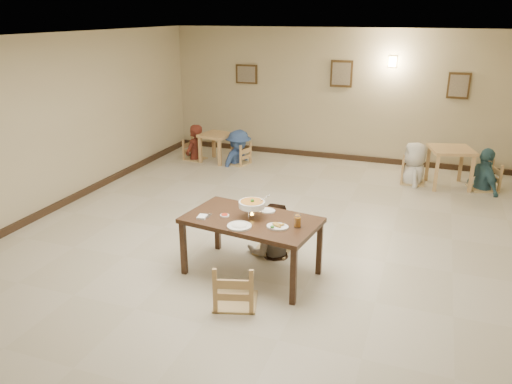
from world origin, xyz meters
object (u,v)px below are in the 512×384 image
at_px(drink_glass, 297,221).
at_px(bg_chair_rr, 486,164).
at_px(main_table, 251,224).
at_px(bg_diner_a, 194,125).
at_px(bg_chair_ll, 195,140).
at_px(bg_diner_c, 417,142).
at_px(bg_chair_rl, 415,160).
at_px(bg_table_right, 451,155).
at_px(main_diner, 273,203).
at_px(chair_far, 273,218).
at_px(bg_chair_lr, 238,144).
at_px(curry_warmer, 252,204).
at_px(bg_table_left, 216,139).
at_px(bg_diner_b, 238,130).
at_px(bg_diner_d, 489,148).
at_px(chair_near, 235,263).

height_order(drink_glass, bg_chair_rr, bg_chair_rr).
distance_m(main_table, bg_diner_a, 5.68).
xyz_separation_m(bg_chair_ll, bg_diner_c, (4.99, -0.04, 0.39)).
xyz_separation_m(bg_chair_rr, bg_diner_c, (-1.33, -0.06, 0.34)).
xyz_separation_m(bg_diner_a, bg_diner_c, (4.99, -0.04, 0.01)).
distance_m(bg_chair_rl, bg_diner_c, 0.36).
bearing_deg(bg_table_right, main_diner, -120.83).
bearing_deg(bg_table_right, chair_far, -121.58).
xyz_separation_m(main_table, bg_chair_rl, (1.81, 4.67, -0.22)).
relative_size(drink_glass, bg_chair_lr, 0.18).
bearing_deg(bg_chair_rl, drink_glass, 164.96).
height_order(main_diner, curry_warmer, main_diner).
relative_size(bg_table_right, bg_chair_ll, 1.05).
height_order(curry_warmer, bg_chair_ll, curry_warmer).
bearing_deg(bg_diner_c, drink_glass, -24.84).
bearing_deg(bg_table_left, bg_diner_b, -0.63).
bearing_deg(bg_diner_c, main_diner, -34.30).
relative_size(bg_chair_rr, bg_diner_c, 0.61).
distance_m(main_table, bg_table_left, 5.41).
distance_m(bg_diner_c, bg_diner_d, 1.34).
bearing_deg(bg_table_right, bg_diner_d, 3.59).
xyz_separation_m(bg_table_right, bg_diner_d, (0.67, 0.04, 0.19)).
bearing_deg(bg_diner_a, chair_far, 47.84).
bearing_deg(bg_chair_ll, bg_diner_a, -35.46).
distance_m(chair_near, bg_diner_d, 6.29).
xyz_separation_m(chair_far, main_diner, (0.02, -0.08, 0.25)).
bearing_deg(bg_chair_lr, bg_chair_rr, 106.12).
distance_m(main_diner, bg_chair_rr, 5.10).
height_order(chair_near, bg_chair_rl, chair_near).
bearing_deg(bg_chair_lr, bg_chair_ll, -73.13).
height_order(drink_glass, bg_table_right, drink_glass).
bearing_deg(bg_table_right, bg_diner_c, -178.04).
bearing_deg(bg_table_right, bg_diner_a, 179.87).
bearing_deg(chair_far, bg_table_left, 122.66).
relative_size(bg_table_left, bg_chair_rl, 0.78).
bearing_deg(bg_table_right, curry_warmer, -118.04).
bearing_deg(bg_table_left, bg_chair_ll, -177.59).
bearing_deg(bg_table_left, bg_table_right, -0.40).
height_order(bg_chair_rl, bg_diner_b, bg_diner_b).
bearing_deg(bg_chair_ll, bg_diner_d, -80.19).
bearing_deg(bg_chair_lr, main_table, 39.65).
bearing_deg(bg_table_left, chair_far, -55.99).
relative_size(bg_table_left, bg_chair_ll, 0.84).
relative_size(drink_glass, bg_table_right, 0.17).
relative_size(chair_near, bg_diner_a, 0.64).
relative_size(main_diner, bg_diner_b, 0.97).
relative_size(bg_chair_lr, bg_diner_b, 0.60).
distance_m(main_diner, bg_chair_lr, 4.59).
height_order(chair_far, bg_diner_a, bg_diner_a).
distance_m(bg_chair_rr, bg_diner_b, 5.22).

